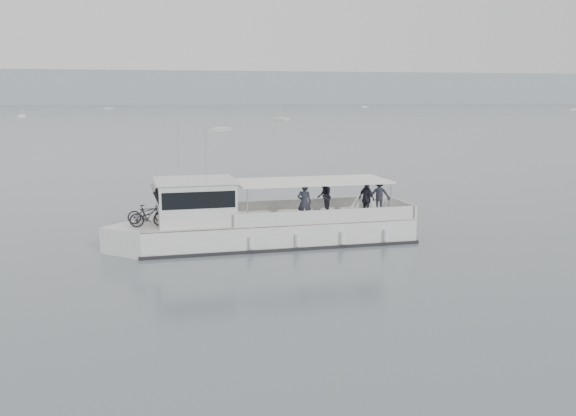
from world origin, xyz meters
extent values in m
plane|color=slate|center=(0.00, 0.00, 0.00)|extent=(1400.00, 1400.00, 0.00)
cube|color=#939EA8|center=(0.00, 560.00, 14.00)|extent=(1400.00, 90.00, 28.00)
cube|color=white|center=(3.12, 1.29, 0.46)|extent=(12.25, 3.66, 1.32)
cube|color=white|center=(-2.95, 1.08, 0.46)|extent=(3.29, 3.29, 1.32)
cube|color=beige|center=(3.12, 1.29, 1.11)|extent=(12.25, 3.66, 0.06)
cube|color=black|center=(3.12, 1.29, 0.05)|extent=(12.46, 3.78, 0.18)
cube|color=white|center=(4.89, 2.91, 1.42)|extent=(8.09, 0.38, 0.61)
cube|color=white|center=(4.99, -0.21, 1.42)|extent=(8.09, 0.38, 0.61)
cube|color=white|center=(9.14, 1.49, 1.42)|extent=(0.21, 3.24, 0.61)
cube|color=white|center=(-0.52, 1.16, 2.02)|extent=(3.33, 2.84, 1.82)
cube|color=black|center=(-2.09, 1.11, 2.18)|extent=(0.65, 2.55, 1.17)
cube|color=black|center=(-0.52, 1.16, 2.33)|extent=(3.13, 2.88, 0.71)
cube|color=white|center=(-0.52, 1.16, 2.99)|extent=(3.54, 3.05, 0.10)
cube|color=white|center=(4.74, 1.34, 2.78)|extent=(6.98, 3.27, 0.08)
cylinder|color=silver|center=(1.55, -0.19, 1.95)|extent=(0.06, 0.06, 1.67)
cylinder|color=silver|center=(1.45, 2.65, 1.95)|extent=(0.06, 0.06, 1.67)
cylinder|color=silver|center=(8.02, 0.04, 1.95)|extent=(0.06, 0.06, 1.67)
cylinder|color=silver|center=(7.92, 2.87, 1.95)|extent=(0.06, 0.06, 1.67)
cylinder|color=silver|center=(-1.16, 2.05, 4.30)|extent=(0.03, 0.03, 2.63)
cylinder|color=silver|center=(-0.09, 0.47, 4.10)|extent=(0.03, 0.03, 2.23)
cylinder|color=white|center=(1.66, -0.55, 0.51)|extent=(0.25, 0.25, 0.51)
cylinder|color=white|center=(3.69, -0.48, 0.51)|extent=(0.25, 0.25, 0.51)
cylinder|color=white|center=(5.71, -0.41, 0.51)|extent=(0.25, 0.25, 0.51)
cylinder|color=white|center=(7.73, -0.34, 0.51)|extent=(0.25, 0.25, 0.51)
imported|color=black|center=(-2.56, 1.49, 1.57)|extent=(1.76, 0.66, 0.91)
imported|color=black|center=(-2.53, 0.69, 1.59)|extent=(1.61, 0.51, 0.96)
imported|color=#272834|center=(4.16, 0.41, 1.96)|extent=(0.72, 0.58, 1.70)
imported|color=#272834|center=(5.52, 2.08, 1.96)|extent=(0.88, 0.99, 1.70)
imported|color=#272834|center=(7.19, 0.82, 1.96)|extent=(0.76, 1.08, 1.70)
imported|color=#272834|center=(8.16, 1.86, 1.96)|extent=(1.21, 0.85, 1.70)
cube|color=white|center=(-22.44, 335.64, 0.30)|extent=(5.18, 5.49, 0.75)
cube|color=white|center=(-22.44, 335.64, 0.62)|extent=(2.53, 2.56, 0.45)
cylinder|color=silver|center=(-22.44, 335.64, 3.75)|extent=(0.08, 0.08, 6.30)
cube|color=white|center=(11.39, 97.07, 0.30)|extent=(4.73, 5.44, 0.75)
cube|color=white|center=(11.39, 97.07, 0.62)|extent=(2.39, 2.47, 0.45)
cylinder|color=silver|center=(11.39, 97.07, 3.63)|extent=(0.08, 0.08, 6.05)
cube|color=white|center=(-41.98, 199.17, 0.30)|extent=(2.87, 7.67, 0.75)
cube|color=white|center=(-41.98, 199.17, 0.62)|extent=(2.27, 2.76, 0.45)
cylinder|color=silver|center=(-41.98, 199.17, 4.75)|extent=(0.08, 0.08, 8.30)
cube|color=white|center=(206.09, 256.96, 0.30)|extent=(7.50, 3.96, 0.75)
cube|color=white|center=(206.09, 256.96, 0.62)|extent=(2.92, 2.55, 0.45)
cube|color=white|center=(34.33, 151.94, 0.30)|extent=(4.74, 5.52, 0.75)
cube|color=white|center=(34.33, 151.94, 0.62)|extent=(2.41, 2.49, 0.45)
cylinder|color=silver|center=(34.33, 151.94, 3.65)|extent=(0.08, 0.08, 6.11)
cube|color=white|center=(132.52, 363.77, 0.30)|extent=(5.24, 2.54, 0.75)
cube|color=white|center=(132.52, 363.77, 0.62)|extent=(1.99, 1.72, 0.45)
camera|label=1|loc=(-2.46, -26.49, 6.54)|focal=40.00mm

